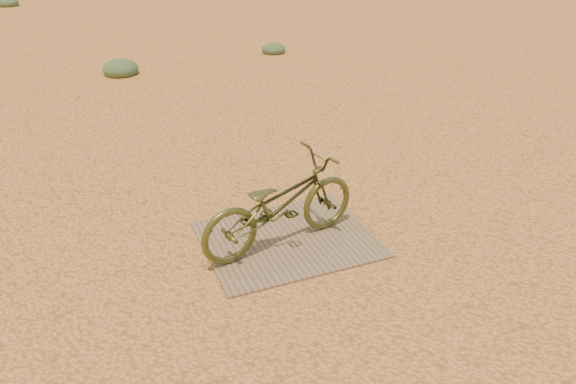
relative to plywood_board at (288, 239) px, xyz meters
name	(u,v)px	position (x,y,z in m)	size (l,w,h in m)	color
ground	(265,212)	(-0.01, 0.58, -0.01)	(120.00, 120.00, 0.00)	#E79F5A
plywood_board	(288,239)	(0.00, 0.00, 0.00)	(1.54, 1.25, 0.02)	#7D6B52
bicycle	(280,204)	(-0.10, -0.05, 0.42)	(0.54, 1.56, 0.82)	#474E23
kale_a	(121,74)	(-0.67, 6.25, -0.01)	(0.63, 0.63, 0.35)	#506B49
kale_b	(274,53)	(2.43, 6.67, -0.01)	(0.48, 0.48, 0.27)	#506B49
kale_c	(8,6)	(-2.75, 14.86, -0.01)	(0.60, 0.60, 0.33)	#506B49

